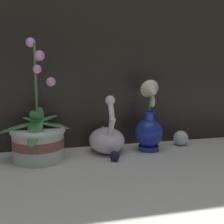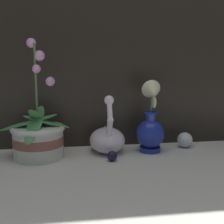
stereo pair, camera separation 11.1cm
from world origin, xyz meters
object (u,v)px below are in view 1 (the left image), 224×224
at_px(orchid_potted_plant, 38,138).
at_px(glass_sphere, 181,138).
at_px(blue_vase, 149,126).
at_px(swan_figurine, 107,138).

bearing_deg(orchid_potted_plant, glass_sphere, 5.02).
distance_m(orchid_potted_plant, glass_sphere, 0.56).
distance_m(orchid_potted_plant, blue_vase, 0.40).
bearing_deg(glass_sphere, blue_vase, -166.42).
height_order(blue_vase, glass_sphere, blue_vase).
height_order(orchid_potted_plant, glass_sphere, orchid_potted_plant).
distance_m(orchid_potted_plant, swan_figurine, 0.25).
distance_m(blue_vase, glass_sphere, 0.17).
xyz_separation_m(blue_vase, glass_sphere, (0.15, 0.04, -0.06)).
bearing_deg(swan_figurine, blue_vase, -5.79).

